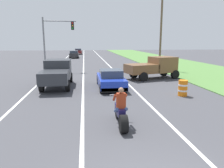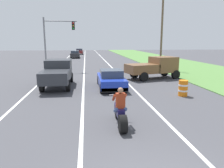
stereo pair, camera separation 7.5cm
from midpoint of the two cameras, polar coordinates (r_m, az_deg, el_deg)
The scene contains 13 objects.
lane_stripe_left_solid at distance 24.28m, azimuth -15.90°, elevation 2.91°, with size 0.14×120.00×0.01m, color white.
lane_stripe_right_solid at distance 24.23m, azimuth 1.19°, elevation 3.32°, with size 0.14×120.00×0.01m, color white.
lane_stripe_centre_dashed at distance 23.99m, azimuth -7.36°, elevation 3.15°, with size 0.14×120.00×0.01m, color white.
grass_verge_right at distance 27.53m, azimuth 22.57°, elevation 3.48°, with size 10.00×120.00×0.06m, color #517F3D.
motorcycle_with_rider at distance 8.60m, azimuth 2.48°, elevation -7.62°, with size 0.70×2.21×1.62m.
sports_car_blue at distance 15.69m, azimuth -0.13°, elevation 1.23°, with size 1.84×4.30×1.37m.
pickup_truck_left_lane_dark_grey at distance 16.54m, azimuth -14.23°, elevation 3.08°, with size 2.02×4.80×1.98m.
pickup_truck_right_shoulder_brown at distance 20.01m, azimuth 11.40°, elevation 4.58°, with size 5.14×3.14×1.98m.
traffic_light_mast_near at distance 25.45m, azimuth -15.04°, elevation 12.21°, with size 3.72×0.34×6.00m.
utility_pole_roadside at distance 26.62m, azimuth 13.20°, elevation 12.90°, with size 0.24×0.24×8.48m, color brown.
construction_barrel_nearest at distance 14.12m, azimuth 18.61°, elevation -1.04°, with size 0.58×0.58×1.00m.
distant_car_far_ahead at distance 44.87m, azimuth -9.80°, elevation 7.85°, with size 1.80×4.00×1.50m.
distant_car_further_ahead at distance 57.49m, azimuth -8.67°, elevation 8.62°, with size 1.80×4.00×1.50m.
Camera 2 is at (-1.57, -3.75, 3.39)m, focal length 34.22 mm.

